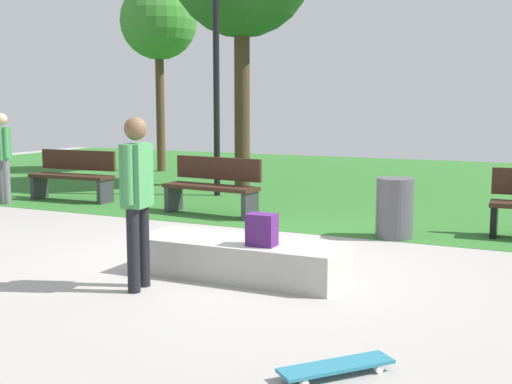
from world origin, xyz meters
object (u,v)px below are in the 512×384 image
(park_bench_far_left, at_px, (213,185))
(pedestrian_with_backpack, at_px, (1,150))
(concrete_ledge, at_px, (240,258))
(backpack_on_ledge, at_px, (262,230))
(skater_performing_trick, at_px, (137,190))
(tree_broad_elm, at_px, (159,23))
(skateboard_by_ledge, at_px, (336,366))
(trash_bin, at_px, (395,208))
(park_bench_far_right, at_px, (73,174))
(lamp_post, at_px, (216,61))

(park_bench_far_left, height_order, pedestrian_with_backpack, pedestrian_with_backpack)
(concrete_ledge, xyz_separation_m, park_bench_far_left, (-2.05, 3.18, 0.29))
(backpack_on_ledge, xyz_separation_m, pedestrian_with_backpack, (-6.29, 2.76, 0.41))
(skater_performing_trick, xyz_separation_m, park_bench_far_left, (-1.39, 4.02, -0.48))
(backpack_on_ledge, relative_size, tree_broad_elm, 0.07)
(skateboard_by_ledge, height_order, trash_bin, trash_bin)
(backpack_on_ledge, relative_size, park_bench_far_right, 0.20)
(skater_performing_trick, bearing_deg, pedestrian_with_backpack, 146.86)
(backpack_on_ledge, height_order, pedestrian_with_backpack, pedestrian_with_backpack)
(skater_performing_trick, bearing_deg, skateboard_by_ledge, -25.79)
(park_bench_far_left, xyz_separation_m, park_bench_far_right, (-3.04, 0.26, 0.00))
(backpack_on_ledge, bearing_deg, pedestrian_with_backpack, 155.46)
(skateboard_by_ledge, height_order, tree_broad_elm, tree_broad_elm)
(park_bench_far_right, bearing_deg, skateboard_by_ledge, -38.67)
(trash_bin, relative_size, pedestrian_with_backpack, 0.50)
(backpack_on_ledge, distance_m, park_bench_far_left, 4.08)
(skateboard_by_ledge, xyz_separation_m, park_bench_far_right, (-6.78, 5.43, 0.42))
(lamp_post, bearing_deg, skater_performing_trick, -68.49)
(skater_performing_trick, distance_m, skateboard_by_ledge, 2.77)
(backpack_on_ledge, bearing_deg, tree_broad_elm, 127.44)
(tree_broad_elm, height_order, trash_bin, tree_broad_elm)
(concrete_ledge, bearing_deg, pedestrian_with_backpack, 156.30)
(concrete_ledge, distance_m, tree_broad_elm, 11.23)
(trash_bin, xyz_separation_m, pedestrian_with_backpack, (-6.97, 0.03, 0.55))
(skater_performing_trick, relative_size, park_bench_far_left, 1.01)
(backpack_on_ledge, xyz_separation_m, trash_bin, (0.69, 2.74, -0.14))
(backpack_on_ledge, bearing_deg, lamp_post, 121.59)
(concrete_ledge, distance_m, pedestrian_with_backpack, 6.57)
(skateboard_by_ledge, bearing_deg, concrete_ledge, 130.46)
(pedestrian_with_backpack, bearing_deg, park_bench_far_left, 8.14)
(skater_performing_trick, height_order, park_bench_far_right, skater_performing_trick)
(concrete_ledge, xyz_separation_m, tree_broad_elm, (-6.46, 8.45, 3.58))
(park_bench_far_right, bearing_deg, trash_bin, -7.97)
(park_bench_far_left, bearing_deg, skateboard_by_ledge, -54.05)
(skateboard_by_ledge, height_order, lamp_post, lamp_post)
(backpack_on_ledge, relative_size, pedestrian_with_backpack, 0.20)
(skater_performing_trick, height_order, park_bench_far_left, skater_performing_trick)
(concrete_ledge, height_order, lamp_post, lamp_post)
(skateboard_by_ledge, distance_m, park_bench_far_right, 8.70)
(park_bench_far_left, height_order, lamp_post, lamp_post)
(concrete_ledge, bearing_deg, tree_broad_elm, 127.39)
(trash_bin, bearing_deg, skateboard_by_ledge, -81.43)
(trash_bin, bearing_deg, lamp_post, 148.02)
(concrete_ledge, relative_size, pedestrian_with_backpack, 1.36)
(park_bench_far_right, bearing_deg, park_bench_far_left, -4.97)
(backpack_on_ledge, height_order, park_bench_far_right, park_bench_far_right)
(tree_broad_elm, bearing_deg, park_bench_far_right, -74.71)
(backpack_on_ledge, bearing_deg, skater_performing_trick, -145.48)
(park_bench_far_right, bearing_deg, concrete_ledge, -34.08)
(park_bench_far_right, relative_size, trash_bin, 2.02)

